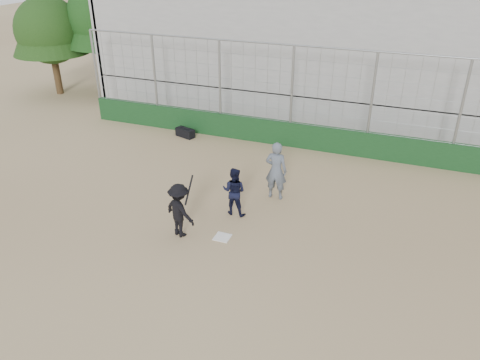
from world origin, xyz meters
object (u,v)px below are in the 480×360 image
(batter_at_plate, at_px, (180,210))
(catcher_crouched, at_px, (234,199))
(umpire, at_px, (276,173))
(equipment_bag, at_px, (185,133))

(batter_at_plate, relative_size, catcher_crouched, 1.66)
(umpire, bearing_deg, batter_at_plate, 58.19)
(catcher_crouched, xyz_separation_m, equipment_bag, (-4.22, 5.06, -0.35))
(umpire, relative_size, equipment_bag, 1.92)
(catcher_crouched, relative_size, equipment_bag, 1.18)
(batter_at_plate, xyz_separation_m, umpire, (1.87, 3.01, 0.07))
(batter_at_plate, bearing_deg, catcher_crouched, 57.64)
(catcher_crouched, height_order, equipment_bag, catcher_crouched)
(batter_at_plate, xyz_separation_m, catcher_crouched, (1.00, 1.58, -0.27))
(catcher_crouched, height_order, umpire, umpire)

